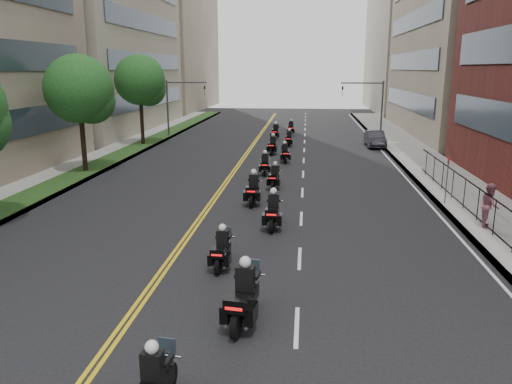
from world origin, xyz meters
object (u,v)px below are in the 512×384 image
pedestrian_b (490,205)px  motorcycle_5 (275,178)px  motorcycle_3 (273,212)px  motorcycle_6 (265,165)px  motorcycle_1 (244,298)px  motorcycle_9 (289,139)px  parked_sedan (375,139)px  motorcycle_7 (285,154)px  motorcycle_11 (291,129)px  motorcycle_8 (273,146)px  motorcycle_2 (222,251)px  motorcycle_10 (276,133)px  motorcycle_4 (253,190)px

pedestrian_b → motorcycle_5: bearing=70.0°
motorcycle_3 → motorcycle_6: bearing=97.1°
motorcycle_1 → motorcycle_9: motorcycle_1 is taller
motorcycle_9 → parked_sedan: motorcycle_9 is taller
motorcycle_7 → motorcycle_3: bearing=-96.7°
motorcycle_3 → motorcycle_11: (-0.23, 31.13, -0.04)m
motorcycle_1 → motorcycle_6: size_ratio=1.18×
parked_sedan → pedestrian_b: 23.35m
motorcycle_5 → motorcycle_8: motorcycle_8 is taller
motorcycle_2 → motorcycle_9: motorcycle_9 is taller
motorcycle_3 → motorcycle_8: motorcycle_3 is taller
pedestrian_b → motorcycle_2: bearing=131.1°
motorcycle_3 → parked_sedan: (7.41, 23.95, 0.00)m
motorcycle_8 → parked_sedan: (8.72, 4.83, 0.03)m
motorcycle_10 → parked_sedan: bearing=-18.4°
motorcycle_2 → motorcycle_3: (1.47, 4.60, 0.09)m
motorcycle_4 → motorcycle_9: bearing=87.4°
motorcycle_7 → motorcycle_11: (-0.05, 15.46, 0.03)m
motorcycle_7 → parked_sedan: motorcycle_7 is taller
motorcycle_9 → pedestrian_b: pedestrian_b is taller
motorcycle_4 → motorcycle_11: bearing=88.4°
motorcycle_2 → motorcycle_1: bearing=-69.6°
motorcycle_8 → motorcycle_11: bearing=89.5°
motorcycle_10 → motorcycle_5: bearing=-83.3°
motorcycle_2 → motorcycle_4: bearing=91.0°
motorcycle_5 → pedestrian_b: size_ratio=1.12×
motorcycle_4 → pedestrian_b: bearing=-16.3°
motorcycle_6 → motorcycle_11: (1.05, 19.97, 0.03)m
motorcycle_5 → motorcycle_11: motorcycle_11 is taller
motorcycle_5 → parked_sedan: motorcycle_5 is taller
motorcycle_2 → motorcycle_4: size_ratio=0.86×
motorcycle_10 → parked_sedan: (9.02, -3.60, 0.01)m
motorcycle_10 → motorcycle_3: bearing=-83.3°
motorcycle_2 → motorcycle_9: (1.32, 28.12, 0.01)m
motorcycle_11 → motorcycle_1: bearing=-90.0°
motorcycle_1 → pedestrian_b: size_ratio=1.34×
motorcycle_2 → motorcycle_9: size_ratio=0.98×
motorcycle_5 → motorcycle_11: 23.75m
motorcycle_1 → motorcycle_9: 31.96m
motorcycle_5 → parked_sedan: size_ratio=0.50×
motorcycle_2 → motorcycle_5: size_ratio=0.99×
motorcycle_1 → motorcycle_11: size_ratio=1.13×
motorcycle_9 → motorcycle_6: bearing=-90.8°
motorcycle_11 → parked_sedan: bearing=-43.2°
motorcycle_3 → pedestrian_b: bearing=4.7°
motorcycle_3 → motorcycle_7: size_ratio=1.11×
motorcycle_5 → motorcycle_9: size_ratio=0.99×
motorcycle_1 → parked_sedan: size_ratio=0.60×
motorcycle_2 → pedestrian_b: 11.92m
motorcycle_11 → motorcycle_8: bearing=-95.1°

